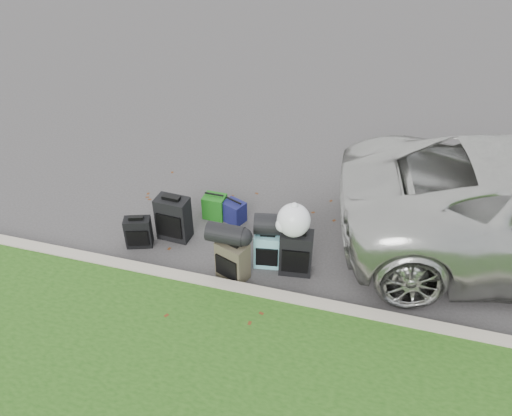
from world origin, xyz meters
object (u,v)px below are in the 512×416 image
(suitcase_small_black, at_px, (138,232))
(suitcase_olive, at_px, (233,260))
(suitcase_teal, at_px, (268,250))
(tote_green, at_px, (215,206))
(suitcase_large_black_right, at_px, (296,253))
(tote_navy, at_px, (234,212))
(suitcase_large_black_left, at_px, (174,218))

(suitcase_small_black, bearing_deg, suitcase_olive, -28.81)
(suitcase_teal, xyz_separation_m, tote_green, (-1.08, 0.88, -0.07))
(suitcase_large_black_right, height_order, tote_navy, suitcase_large_black_right)
(suitcase_small_black, bearing_deg, suitcase_large_black_left, 18.00)
(suitcase_olive, xyz_separation_m, tote_green, (-0.69, 1.23, -0.09))
(suitcase_teal, height_order, tote_navy, suitcase_teal)
(suitcase_small_black, bearing_deg, suitcase_teal, -16.21)
(tote_green, bearing_deg, suitcase_large_black_right, -30.07)
(suitcase_large_black_left, height_order, suitcase_large_black_right, suitcase_large_black_left)
(tote_navy, bearing_deg, suitcase_large_black_right, -13.89)
(suitcase_olive, distance_m, tote_green, 1.42)
(tote_navy, bearing_deg, tote_green, -161.85)
(suitcase_small_black, xyz_separation_m, tote_navy, (1.16, 0.93, -0.06))
(suitcase_small_black, xyz_separation_m, suitcase_large_black_left, (0.42, 0.32, 0.11))
(suitcase_large_black_left, xyz_separation_m, suitcase_teal, (1.49, -0.23, -0.08))
(tote_green, height_order, tote_navy, tote_green)
(suitcase_teal, bearing_deg, suitcase_olive, -146.66)
(suitcase_small_black, distance_m, suitcase_large_black_left, 0.54)
(suitcase_large_black_left, distance_m, tote_navy, 0.97)
(suitcase_small_black, relative_size, suitcase_large_black_right, 0.71)
(suitcase_large_black_left, relative_size, tote_green, 1.80)
(suitcase_large_black_left, relative_size, suitcase_teal, 1.31)
(suitcase_large_black_left, xyz_separation_m, tote_navy, (0.73, 0.62, -0.17))
(suitcase_small_black, distance_m, suitcase_large_black_right, 2.32)
(suitcase_olive, relative_size, tote_navy, 1.66)
(suitcase_large_black_left, bearing_deg, suitcase_teal, -5.58)
(suitcase_small_black, height_order, suitcase_olive, suitcase_olive)
(suitcase_small_black, xyz_separation_m, suitcase_teal, (1.91, 0.09, 0.03))
(suitcase_large_black_left, bearing_deg, tote_navy, 43.35)
(suitcase_olive, bearing_deg, suitcase_large_black_right, 42.96)
(suitcase_large_black_left, bearing_deg, suitcase_large_black_right, -4.50)
(suitcase_teal, bearing_deg, tote_green, 132.00)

